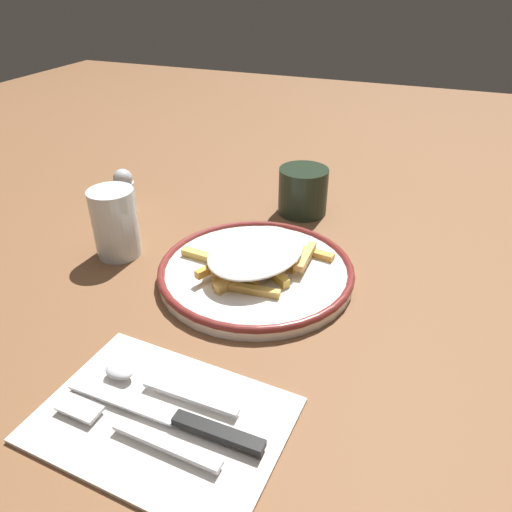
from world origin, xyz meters
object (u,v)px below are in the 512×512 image
Objects in this scene: fork at (135,431)px; water_glass at (115,223)px; coffee_mug at (302,191)px; spoon at (146,381)px; plate at (256,271)px; knife at (179,419)px; fries_heap at (254,255)px; salt_shaker at (125,191)px; napkin at (162,418)px.

water_glass reaches higher than fork.
spoon is at bearing 176.63° from coffee_mug.
plate is 0.26m from knife.
plate is 0.24m from spoon.
fries_heap reaches higher than knife.
fries_heap reaches higher than plate.
fries_heap is 0.30m from salt_shaker.
water_glass reaches higher than spoon.
water_glass is at bearing 94.58° from fries_heap.
fries_heap is at bearing -0.45° from fork.
coffee_mug is (0.22, -0.00, 0.00)m from fries_heap.
coffee_mug is at bearing 0.40° from plate.
fork is 1.16× the size of spoon.
napkin is 0.02m from knife.
spoon is 1.48× the size of water_glass.
knife is (-0.27, -0.03, -0.02)m from fries_heap.
salt_shaker reaches higher than knife.
coffee_mug is at bearing -68.57° from salt_shaker.
salt_shaker is at bearing 69.14° from fries_heap.
fork reaches higher than napkin.
water_glass is at bearing 40.32° from spoon.
coffee_mug reaches higher than fork.
knife is at bearing -136.03° from water_glass.
knife reaches higher than fork.
napkin is 0.47m from salt_shaker.
coffee_mug is at bearing 3.19° from knife.
water_glass reaches higher than fries_heap.
coffee_mug is at bearing 0.96° from napkin.
fries_heap is 0.27m from knife.
coffee_mug is (0.48, 0.03, 0.03)m from knife.
fries_heap is 0.22m from coffee_mug.
spoon is 0.29m from water_glass.
fork is (-0.29, 0.00, -0.02)m from fries_heap.
knife reaches higher than napkin.
knife is 1.92× the size of coffee_mug.
napkin is 0.34m from water_glass.
knife is (-0.26, -0.03, 0.00)m from plate.
coffee_mug is at bearing -0.47° from fries_heap.
plate is 0.29m from fork.
plate is 0.22m from coffee_mug.
salt_shaker is at bearing 111.43° from coffee_mug.
spoon is at bearing -143.24° from salt_shaker.
fries_heap is at bearing -6.04° from spoon.
fries_heap reaches higher than napkin.
salt_shaker is (0.37, 0.31, 0.03)m from knife.
coffee_mug is at bearing -3.37° from spoon.
fork is 0.51m from coffee_mug.
spoon is at bearing -139.68° from water_glass.
water_glass is (-0.02, 0.21, 0.02)m from fries_heap.
plate is 0.31m from salt_shaker.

